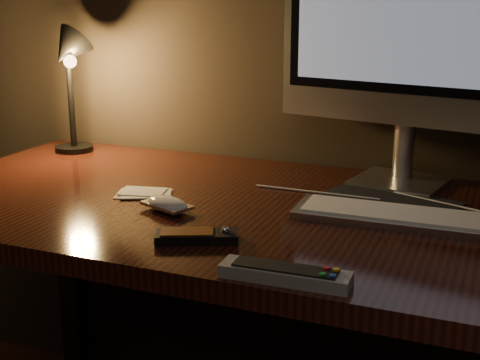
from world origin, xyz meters
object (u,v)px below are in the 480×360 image
at_px(media_remote, 197,236).
at_px(desk, 277,253).
at_px(tv_remote, 285,274).
at_px(mouse, 167,206).
at_px(keyboard, 418,218).
at_px(desk_lamp, 69,67).
at_px(monitor, 410,18).

bearing_deg(media_remote, desk, 57.19).
bearing_deg(tv_remote, mouse, 142.53).
distance_m(keyboard, tv_remote, 0.38).
bearing_deg(desk, desk_lamp, 165.56).
relative_size(desk, keyboard, 3.37).
bearing_deg(desk, media_remote, -98.44).
relative_size(monitor, tv_remote, 3.09).
distance_m(monitor, tv_remote, 0.71).
distance_m(mouse, tv_remote, 0.40).
bearing_deg(desk_lamp, mouse, -40.23).
xyz_separation_m(keyboard, mouse, (-0.48, -0.12, 0.00)).
distance_m(desk, desk_lamp, 0.76).
xyz_separation_m(keyboard, media_remote, (-0.35, -0.25, 0.00)).
bearing_deg(keyboard, monitor, 105.51).
height_order(mouse, desk_lamp, desk_lamp).
xyz_separation_m(monitor, desk_lamp, (-0.87, -0.04, -0.14)).
xyz_separation_m(desk, monitor, (0.22, 0.20, 0.50)).
distance_m(monitor, keyboard, 0.45).
bearing_deg(monitor, desk_lamp, -166.78).
relative_size(desk, media_remote, 10.33).
xyz_separation_m(desk, media_remote, (-0.05, -0.31, 0.14)).
height_order(keyboard, mouse, mouse).
height_order(media_remote, tv_remote, same).
bearing_deg(tv_remote, keyboard, 64.86).
height_order(desk, monitor, monitor).
bearing_deg(media_remote, monitor, 37.72).
bearing_deg(keyboard, tv_remote, -114.45).
bearing_deg(desk_lamp, monitor, -1.86).
bearing_deg(desk, keyboard, -10.29).
relative_size(mouse, media_remote, 0.68).
distance_m(monitor, mouse, 0.66).
bearing_deg(desk_lamp, media_remote, -42.59).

